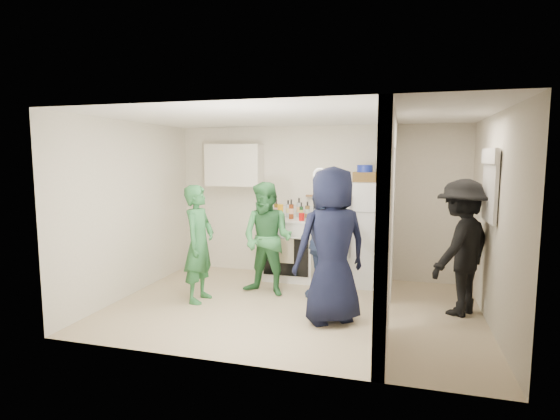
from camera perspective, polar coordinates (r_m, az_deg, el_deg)
The scene contains 35 objects.
floor at distance 5.95m, azimuth 1.62°, elevation -12.58°, with size 4.80×4.80×0.00m, color tan.
wall_back at distance 7.31m, azimuth 4.85°, elevation 1.11°, with size 4.80×4.80×0.00m, color silver.
wall_front at distance 4.05m, azimuth -4.13°, elevation -3.57°, with size 4.80×4.80×0.00m, color silver.
wall_left at distance 6.65m, azimuth -18.85°, elevation 0.19°, with size 3.40×3.40×0.00m, color silver.
wall_right at distance 5.60m, azimuth 26.25°, elevation -1.36°, with size 3.40×3.40×0.00m, color silver.
ceiling at distance 5.64m, azimuth 1.70°, elevation 12.14°, with size 4.80×4.80×0.00m, color white.
partition_pier_back at distance 6.59m, azimuth 14.17°, elevation 0.29°, with size 0.12×1.20×2.50m, color silver.
partition_pier_front at distance 4.41m, azimuth 13.46°, elevation -2.88°, with size 0.12×1.20×2.50m, color silver.
partition_header at distance 5.46m, azimuth 14.21°, elevation 10.00°, with size 0.12×1.00×0.40m, color silver.
stove at distance 7.18m, azimuth 1.45°, elevation -5.04°, with size 0.84×0.70×1.00m, color white.
upper_cabinet at distance 7.49m, azimuth -6.00°, elevation 5.83°, with size 0.95×0.34×0.70m, color silver.
fridge at distance 6.91m, azimuth 11.62°, elevation -3.09°, with size 0.66×0.64×1.61m, color white.
wicker_basket at distance 6.87m, azimuth 11.00°, elevation 4.26°, with size 0.35×0.25×0.15m, color brown.
blue_bowl at distance 6.86m, azimuth 11.02°, elevation 5.34°, with size 0.24×0.24×0.11m, color #152696.
yellow_cup_stack_top at distance 6.70m, azimuth 13.64°, elevation 4.56°, with size 0.09×0.09×0.25m, color yellow.
wall_clock at distance 7.25m, azimuth 5.25°, elevation 4.62°, with size 0.22×0.22×0.03m, color white.
spice_shelf at distance 7.25m, azimuth 4.79°, elevation 1.86°, with size 0.35×0.08×0.03m, color olive.
nook_window at distance 5.75m, azimuth 25.91°, elevation 2.87°, with size 0.03×0.70×0.80m, color black.
nook_window_frame at distance 5.75m, azimuth 25.76°, elevation 2.88°, with size 0.04×0.76×0.86m, color white.
nook_valance at distance 5.74m, azimuth 25.70°, elevation 6.38°, with size 0.04×0.82×0.18m, color white.
yellow_cup_stack_stove at distance 6.90m, azimuth 0.06°, elevation -0.28°, with size 0.09×0.09×0.25m, color #FFAD15.
red_cup at distance 6.85m, azimuth 2.85°, elevation -0.89°, with size 0.09×0.09×0.12m, color #AD0F0B.
person_green_left at distance 6.11m, azimuth -10.53°, elevation -4.34°, with size 0.59×0.39×1.61m, color #2C6F39.
person_green_center at distance 6.29m, azimuth -1.66°, elevation -3.80°, with size 0.79×0.62×1.63m, color #398248.
person_denim at distance 6.18m, azimuth 5.31°, elevation -4.47°, with size 0.90×0.38×1.54m, color #374579.
person_navy at distance 5.25m, azimuth 6.77°, elevation -4.61°, with size 0.92×0.60×1.88m, color black.
person_nook at distance 5.96m, azimuth 22.58°, elevation -4.51°, with size 1.11×0.64×1.72m, color black.
bottle_a at distance 7.25m, azimuth -0.50°, elevation 0.25°, with size 0.07×0.07×0.29m, color brown.
bottle_b at distance 7.07m, azimuth -0.01°, elevation -0.14°, with size 0.06×0.06×0.24m, color #143C14.
bottle_c at distance 7.25m, azimuth 1.07°, elevation 0.19°, with size 0.08×0.08×0.28m, color silver.
bottle_d at distance 7.02m, azimuth 1.48°, elevation 0.11°, with size 0.08×0.08×0.32m, color maroon.
bottle_e at distance 7.25m, azimuth 2.49°, elevation 0.34°, with size 0.08×0.08×0.32m, color #9BA5AC.
bottle_f at distance 7.06m, azimuth 2.80°, elevation -0.07°, with size 0.06×0.06×0.26m, color #163D1E.
bottle_g at distance 7.16m, azimuth 3.60°, elevation 0.04°, with size 0.08×0.08×0.27m, color brown.
bottle_h at distance 7.06m, azimuth -1.23°, elevation 0.01°, with size 0.06×0.06×0.28m, color #B4B5C1.
Camera 1 is at (1.34, -5.45, 1.99)m, focal length 28.00 mm.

